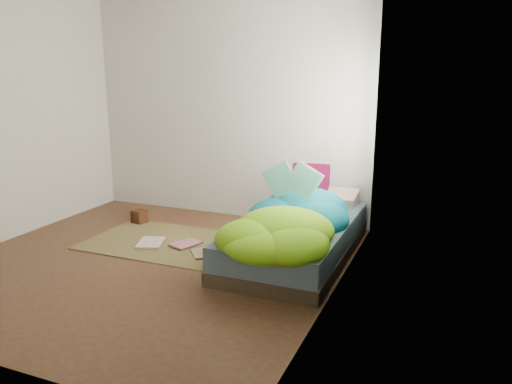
% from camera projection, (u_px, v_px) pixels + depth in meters
% --- Properties ---
extents(ground, '(3.50, 3.50, 0.00)m').
position_uv_depth(ground, '(148.00, 263.00, 4.66)').
color(ground, '#47271B').
rests_on(ground, ground).
extents(room_walls, '(3.54, 3.54, 2.62)m').
position_uv_depth(room_walls, '(140.00, 85.00, 4.27)').
color(room_walls, silver).
rests_on(room_walls, ground).
extents(bed, '(1.00, 2.00, 0.34)m').
position_uv_depth(bed, '(296.00, 239.00, 4.81)').
color(bed, '#362C1D').
rests_on(bed, ground).
extents(duvet, '(0.96, 1.84, 0.34)m').
position_uv_depth(duvet, '(290.00, 211.00, 4.53)').
color(duvet, '#085B7B').
rests_on(duvet, bed).
extents(rug, '(1.60, 1.10, 0.01)m').
position_uv_depth(rug, '(166.00, 242.00, 5.21)').
color(rug, brown).
rests_on(rug, ground).
extents(pillow_floral, '(0.56, 0.35, 0.12)m').
position_uv_depth(pillow_floral, '(332.00, 197.00, 5.43)').
color(pillow_floral, beige).
rests_on(pillow_floral, bed).
extents(pillow_magenta, '(0.42, 0.17, 0.40)m').
position_uv_depth(pillow_magenta, '(310.00, 182.00, 5.54)').
color(pillow_magenta, '#4C0526').
rests_on(pillow_magenta, bed).
extents(open_book, '(0.48, 0.15, 0.29)m').
position_uv_depth(open_book, '(292.00, 170.00, 4.75)').
color(open_book, '#2C8731').
rests_on(open_book, duvet).
extents(wooden_box, '(0.17, 0.17, 0.15)m').
position_uv_depth(wooden_box, '(140.00, 216.00, 5.84)').
color(wooden_box, '#35150C').
rests_on(wooden_box, rug).
extents(floor_book_a, '(0.35, 0.40, 0.03)m').
position_uv_depth(floor_book_a, '(139.00, 243.00, 5.13)').
color(floor_book_a, white).
rests_on(floor_book_a, rug).
extents(floor_book_b, '(0.30, 0.35, 0.03)m').
position_uv_depth(floor_book_b, '(179.00, 242.00, 5.15)').
color(floor_book_b, pink).
rests_on(floor_book_b, rug).
extents(floor_book_c, '(0.33, 0.34, 0.02)m').
position_uv_depth(floor_book_c, '(193.00, 255.00, 4.81)').
color(floor_book_c, tan).
rests_on(floor_book_c, rug).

